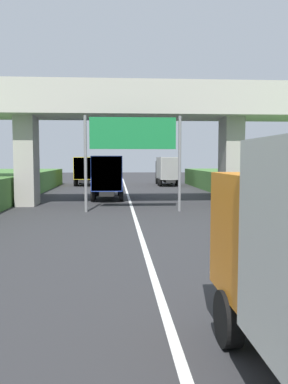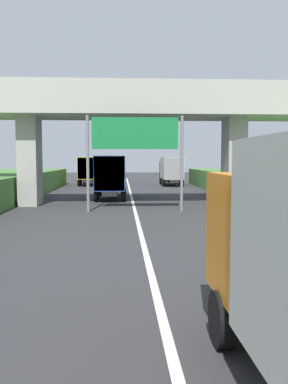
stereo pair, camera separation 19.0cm
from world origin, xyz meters
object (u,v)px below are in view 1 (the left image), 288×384
object	(u,v)px
overhead_highway_sign	(133,140)
truck_blue	(108,175)
truck_black	(167,170)
construction_barrel_3	(287,220)
truck_yellow	(86,169)

from	to	relation	value
overhead_highway_sign	truck_blue	xyz separation A→B (m)	(-1.72, 8.23, -2.39)
truck_blue	truck_black	bearing A→B (deg)	67.07
truck_blue	truck_black	xyz separation A→B (m)	(6.93, 16.38, 0.00)
overhead_highway_sign	truck_blue	bearing A→B (deg)	101.81
overhead_highway_sign	truck_blue	size ratio (longest dim) A/B	0.81
overhead_highway_sign	truck_black	size ratio (longest dim) A/B	0.81
truck_blue	truck_black	size ratio (longest dim) A/B	1.00
truck_black	construction_barrel_3	bearing A→B (deg)	-87.30
overhead_highway_sign	construction_barrel_3	bearing A→B (deg)	-45.58
overhead_highway_sign	truck_yellow	size ratio (longest dim) A/B	0.81
truck_black	truck_yellow	bearing A→B (deg)	173.40
overhead_highway_sign	construction_barrel_3	distance (m)	10.32
overhead_highway_sign	truck_yellow	world-z (taller)	overhead_highway_sign
truck_blue	truck_black	world-z (taller)	same
overhead_highway_sign	truck_blue	world-z (taller)	overhead_highway_sign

